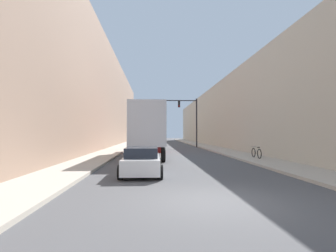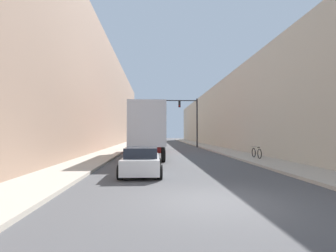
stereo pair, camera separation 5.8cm
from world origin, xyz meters
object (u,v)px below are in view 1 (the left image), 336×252
sedan_car (142,161)px  parked_bicycle (256,153)px  traffic_signal_gantry (184,113)px  semi_truck (148,129)px

sedan_car → parked_bicycle: 10.35m
sedan_car → traffic_signal_gantry: (4.97, 23.82, 4.18)m
semi_truck → sedan_car: 9.86m
traffic_signal_gantry → semi_truck: bearing=-108.9°
sedan_car → traffic_signal_gantry: traffic_signal_gantry is taller
traffic_signal_gantry → parked_bicycle: bearing=-79.3°
semi_truck → parked_bicycle: semi_truck is taller
sedan_car → semi_truck: bearing=89.2°
sedan_car → traffic_signal_gantry: bearing=78.2°
semi_truck → traffic_signal_gantry: (4.83, 14.11, 2.48)m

